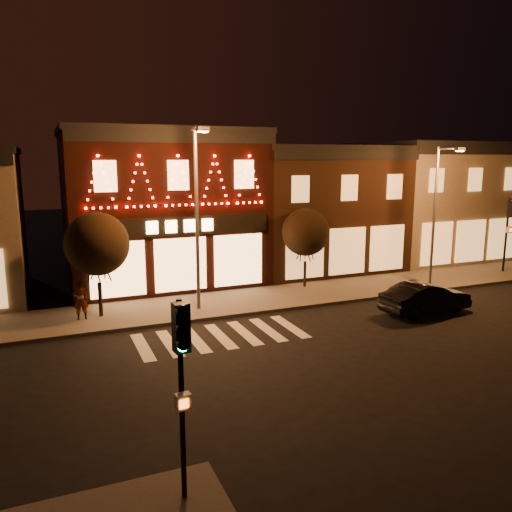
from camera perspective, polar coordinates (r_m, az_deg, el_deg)
ground at (r=16.60m, az=0.58°, el=-13.29°), size 120.00×120.00×0.00m
sidewalk_far at (r=24.27m, az=-2.55°, el=-5.20°), size 44.00×4.00×0.15m
building_pulp at (r=28.65m, az=-10.56°, el=5.43°), size 10.20×8.34×8.30m
building_right_a at (r=32.06m, az=6.36°, el=5.39°), size 9.20×8.28×7.50m
building_right_b at (r=37.24m, az=18.64°, el=5.88°), size 9.20×8.28×7.80m
traffic_signal_near at (r=9.84m, az=-8.30°, el=-11.73°), size 0.31×0.43×4.09m
traffic_signal_far at (r=33.31m, az=26.45°, el=3.73°), size 0.39×0.51×4.42m
streetlamp_mid at (r=22.10m, az=-6.53°, el=5.62°), size 0.52×1.82×7.92m
streetlamp_right at (r=28.05m, az=19.63°, el=5.32°), size 0.45×1.64×7.21m
tree_left at (r=22.29m, az=-17.32°, el=1.29°), size 2.67×2.67×4.46m
tree_right at (r=26.49m, az=5.56°, el=2.66°), size 2.46×2.46×4.12m
dark_sedan at (r=23.94m, az=18.40°, el=-4.46°), size 4.30×1.72×1.39m
pedestrian at (r=22.55m, az=-18.98°, el=-4.71°), size 0.60×0.40×1.63m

